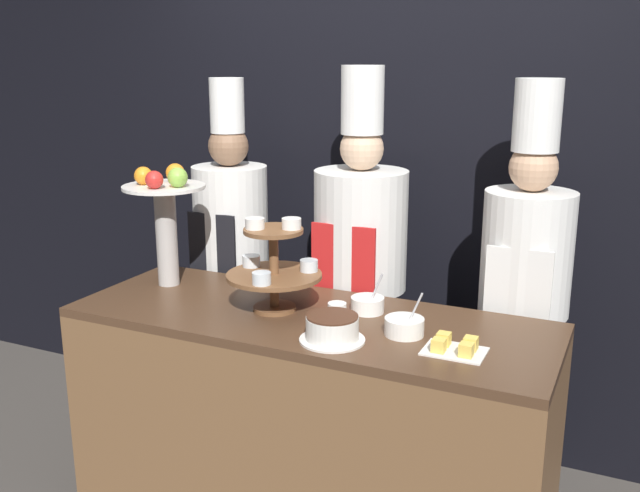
{
  "coord_description": "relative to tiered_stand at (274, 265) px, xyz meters",
  "views": [
    {
      "loc": [
        1.12,
        -1.96,
        1.87
      ],
      "look_at": [
        0.0,
        0.44,
        1.18
      ],
      "focal_mm": 40.0,
      "sensor_mm": 36.0,
      "label": 1
    }
  ],
  "objects": [
    {
      "name": "wall_back",
      "position": [
        0.15,
        0.95,
        0.29
      ],
      "size": [
        10.0,
        0.06,
        2.8
      ],
      "color": "black",
      "rests_on": "ground_plane"
    },
    {
      "name": "buffet_counter",
      "position": [
        0.15,
        -0.0,
        -0.65
      ],
      "size": [
        1.85,
        0.67,
        0.93
      ],
      "color": "brown",
      "rests_on": "ground_plane"
    },
    {
      "name": "tiered_stand",
      "position": [
        0.0,
        0.0,
        0.0
      ],
      "size": [
        0.37,
        0.37,
        0.36
      ],
      "color": "brown",
      "rests_on": "buffet_counter"
    },
    {
      "name": "fruit_pedestal",
      "position": [
        -0.57,
        0.09,
        0.15
      ],
      "size": [
        0.35,
        0.35,
        0.52
      ],
      "color": "#B2ADA8",
      "rests_on": "buffet_counter"
    },
    {
      "name": "cake_round",
      "position": [
        0.33,
        -0.19,
        -0.14
      ],
      "size": [
        0.23,
        0.23,
        0.09
      ],
      "color": "white",
      "rests_on": "buffet_counter"
    },
    {
      "name": "cup_white",
      "position": [
        0.26,
        0.0,
        -0.15
      ],
      "size": [
        0.07,
        0.07,
        0.07
      ],
      "color": "white",
      "rests_on": "buffet_counter"
    },
    {
      "name": "cake_square_tray",
      "position": [
        0.74,
        -0.11,
        -0.16
      ],
      "size": [
        0.2,
        0.15,
        0.05
      ],
      "color": "white",
      "rests_on": "buffet_counter"
    },
    {
      "name": "serving_bowl_near",
      "position": [
        0.54,
        -0.03,
        -0.15
      ],
      "size": [
        0.14,
        0.14,
        0.16
      ],
      "color": "white",
      "rests_on": "buffet_counter"
    },
    {
      "name": "serving_bowl_far",
      "position": [
        0.34,
        0.13,
        -0.15
      ],
      "size": [
        0.13,
        0.13,
        0.16
      ],
      "color": "white",
      "rests_on": "buffet_counter"
    },
    {
      "name": "chef_left",
      "position": [
        -0.54,
        0.56,
        -0.14
      ],
      "size": [
        0.36,
        0.36,
        1.79
      ],
      "color": "black",
      "rests_on": "ground_plane"
    },
    {
      "name": "chef_center_left",
      "position": [
        0.13,
        0.56,
        -0.13
      ],
      "size": [
        0.41,
        0.41,
        1.85
      ],
      "color": "#28282D",
      "rests_on": "ground_plane"
    },
    {
      "name": "chef_center_right",
      "position": [
        0.85,
        0.56,
        -0.13
      ],
      "size": [
        0.36,
        0.36,
        1.8
      ],
      "color": "#28282D",
      "rests_on": "ground_plane"
    }
  ]
}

